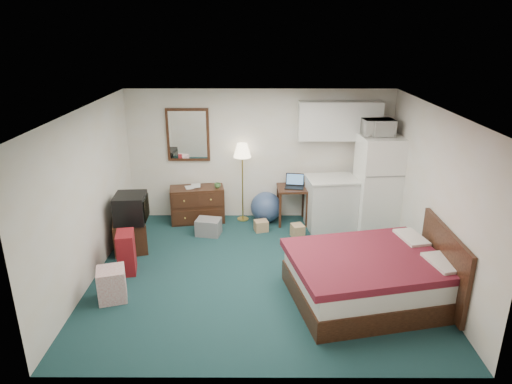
{
  "coord_description": "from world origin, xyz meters",
  "views": [
    {
      "loc": [
        -0.05,
        -6.18,
        3.55
      ],
      "look_at": [
        -0.07,
        0.18,
        1.25
      ],
      "focal_mm": 32.0,
      "sensor_mm": 36.0,
      "label": 1
    }
  ],
  "objects_px": {
    "floor_lamp": "(243,183)",
    "bed": "(369,278)",
    "suitcase": "(126,252)",
    "kitchen_counter": "(331,204)",
    "fridge": "(378,184)",
    "dresser": "(197,204)",
    "desk": "(292,205)",
    "tv_stand": "(130,235)"
  },
  "relations": [
    {
      "from": "floor_lamp",
      "to": "bed",
      "type": "bearing_deg",
      "value": -56.9
    },
    {
      "from": "bed",
      "to": "suitcase",
      "type": "relative_size",
      "value": 3.12
    },
    {
      "from": "kitchen_counter",
      "to": "fridge",
      "type": "bearing_deg",
      "value": -12.23
    },
    {
      "from": "floor_lamp",
      "to": "dresser",
      "type": "bearing_deg",
      "value": -175.4
    },
    {
      "from": "bed",
      "to": "suitcase",
      "type": "xyz_separation_m",
      "value": [
        -3.52,
        0.75,
        0.0
      ]
    },
    {
      "from": "floor_lamp",
      "to": "kitchen_counter",
      "type": "bearing_deg",
      "value": -11.94
    },
    {
      "from": "kitchen_counter",
      "to": "fridge",
      "type": "distance_m",
      "value": 0.92
    },
    {
      "from": "fridge",
      "to": "floor_lamp",
      "type": "bearing_deg",
      "value": 165.82
    },
    {
      "from": "desk",
      "to": "tv_stand",
      "type": "distance_m",
      "value": 3.04
    },
    {
      "from": "kitchen_counter",
      "to": "tv_stand",
      "type": "bearing_deg",
      "value": -171.71
    },
    {
      "from": "desk",
      "to": "bed",
      "type": "distance_m",
      "value": 2.79
    },
    {
      "from": "kitchen_counter",
      "to": "bed",
      "type": "bearing_deg",
      "value": -93.02
    },
    {
      "from": "fridge",
      "to": "tv_stand",
      "type": "xyz_separation_m",
      "value": [
        -4.31,
        -0.88,
        -0.62
      ]
    },
    {
      "from": "kitchen_counter",
      "to": "bed",
      "type": "height_order",
      "value": "kitchen_counter"
    },
    {
      "from": "dresser",
      "to": "tv_stand",
      "type": "distance_m",
      "value": 1.58
    },
    {
      "from": "floor_lamp",
      "to": "tv_stand",
      "type": "height_order",
      "value": "floor_lamp"
    },
    {
      "from": "bed",
      "to": "tv_stand",
      "type": "bearing_deg",
      "value": 145.82
    },
    {
      "from": "dresser",
      "to": "kitchen_counter",
      "type": "distance_m",
      "value": 2.53
    },
    {
      "from": "floor_lamp",
      "to": "desk",
      "type": "bearing_deg",
      "value": -7.23
    },
    {
      "from": "floor_lamp",
      "to": "tv_stand",
      "type": "relative_size",
      "value": 2.64
    },
    {
      "from": "floor_lamp",
      "to": "bed",
      "type": "height_order",
      "value": "floor_lamp"
    },
    {
      "from": "kitchen_counter",
      "to": "suitcase",
      "type": "relative_size",
      "value": 1.44
    },
    {
      "from": "floor_lamp",
      "to": "fridge",
      "type": "height_order",
      "value": "fridge"
    },
    {
      "from": "desk",
      "to": "kitchen_counter",
      "type": "height_order",
      "value": "kitchen_counter"
    },
    {
      "from": "desk",
      "to": "suitcase",
      "type": "xyz_separation_m",
      "value": [
        -2.66,
        -1.91,
        -0.03
      ]
    },
    {
      "from": "desk",
      "to": "bed",
      "type": "relative_size",
      "value": 0.35
    },
    {
      "from": "fridge",
      "to": "tv_stand",
      "type": "distance_m",
      "value": 4.44
    },
    {
      "from": "suitcase",
      "to": "dresser",
      "type": "bearing_deg",
      "value": 55.38
    },
    {
      "from": "fridge",
      "to": "tv_stand",
      "type": "height_order",
      "value": "fridge"
    },
    {
      "from": "dresser",
      "to": "bed",
      "type": "xyz_separation_m",
      "value": [
        2.68,
        -2.71,
        -0.02
      ]
    },
    {
      "from": "suitcase",
      "to": "bed",
      "type": "bearing_deg",
      "value": -23.36
    },
    {
      "from": "desk",
      "to": "kitchen_counter",
      "type": "distance_m",
      "value": 0.74
    },
    {
      "from": "dresser",
      "to": "bed",
      "type": "height_order",
      "value": "dresser"
    },
    {
      "from": "dresser",
      "to": "tv_stand",
      "type": "height_order",
      "value": "dresser"
    },
    {
      "from": "desk",
      "to": "suitcase",
      "type": "bearing_deg",
      "value": -146.93
    },
    {
      "from": "floor_lamp",
      "to": "tv_stand",
      "type": "bearing_deg",
      "value": -144.93
    },
    {
      "from": "bed",
      "to": "dresser",
      "type": "bearing_deg",
      "value": 122.5
    },
    {
      "from": "kitchen_counter",
      "to": "tv_stand",
      "type": "xyz_separation_m",
      "value": [
        -3.5,
        -0.95,
        -0.2
      ]
    },
    {
      "from": "desk",
      "to": "kitchen_counter",
      "type": "bearing_deg",
      "value": -20.74
    },
    {
      "from": "fridge",
      "to": "bed",
      "type": "bearing_deg",
      "value": -109.87
    },
    {
      "from": "tv_stand",
      "to": "bed",
      "type": "bearing_deg",
      "value": -38.05
    },
    {
      "from": "fridge",
      "to": "tv_stand",
      "type": "relative_size",
      "value": 3.04
    }
  ]
}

